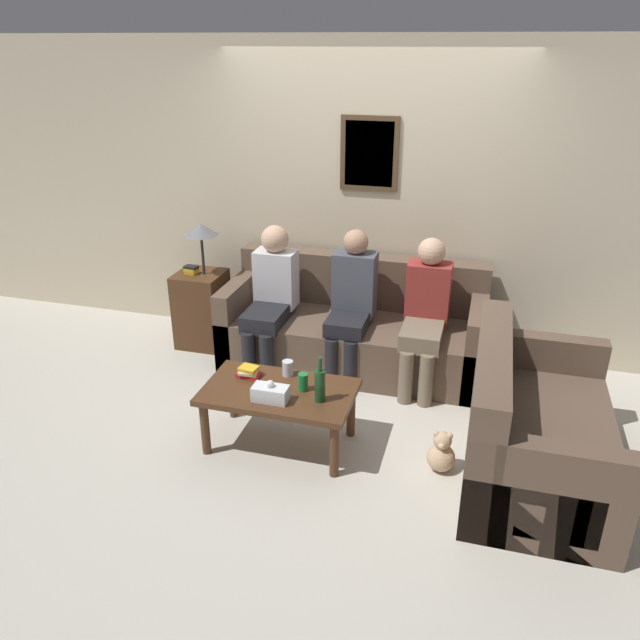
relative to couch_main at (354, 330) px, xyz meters
name	(u,v)px	position (x,y,z in m)	size (l,w,h in m)	color
ground_plane	(339,391)	(0.00, -0.52, -0.30)	(16.00, 16.00, 0.00)	beige
wall_back	(369,201)	(0.00, 0.46, 1.00)	(9.00, 0.08, 2.60)	beige
couch_main	(354,330)	(0.00, 0.00, 0.00)	(2.15, 0.87, 0.88)	brown
couch_side	(531,432)	(1.41, -1.18, 0.00)	(0.87, 1.48, 0.88)	brown
coffee_table	(279,397)	(-0.22, -1.31, 0.06)	(1.01, 0.59, 0.43)	#4C2D19
side_table_with_lamp	(202,304)	(-1.40, -0.02, 0.09)	(0.41, 0.41, 1.13)	#4C2D19
wine_bottle	(320,385)	(0.08, -1.37, 0.24)	(0.07, 0.07, 0.31)	#19421E
drinking_glass	(288,368)	(-0.22, -1.11, 0.18)	(0.08, 0.08, 0.11)	silver
book_stack	(249,372)	(-0.47, -1.20, 0.16)	(0.17, 0.12, 0.07)	red
soda_can	(303,382)	(-0.06, -1.27, 0.19)	(0.07, 0.07, 0.12)	#197A38
tissue_box	(270,393)	(-0.22, -1.45, 0.18)	(0.23, 0.12, 0.15)	silver
person_left	(271,293)	(-0.67, -0.19, 0.34)	(0.34, 0.66, 1.18)	black
person_middle	(351,300)	(0.01, -0.16, 0.34)	(0.34, 0.60, 1.19)	black
person_right	(425,310)	(0.60, -0.17, 0.33)	(0.34, 0.66, 1.17)	#756651
teddy_bear	(441,453)	(0.88, -1.30, -0.18)	(0.18, 0.18, 0.29)	tan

